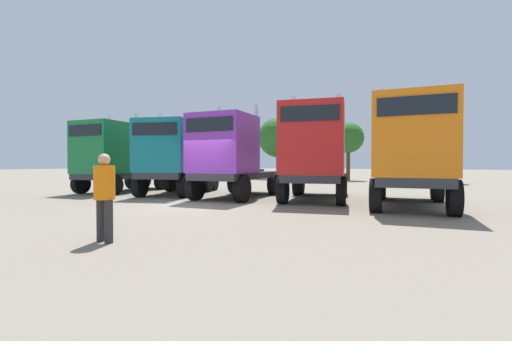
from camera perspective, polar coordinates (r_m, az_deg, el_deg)
ground at (r=13.10m, az=-11.04°, el=-5.72°), size 200.00×200.00×0.00m
semi_truck_green at (r=20.02m, az=-22.72°, el=2.09°), size 3.10×6.36×4.33m
semi_truck_teal at (r=17.37m, az=-13.88°, el=2.27°), size 4.07×6.20×4.22m
semi_truck_purple at (r=15.23m, az=-4.23°, el=2.41°), size 2.95×6.32×4.23m
semi_truck_red at (r=14.21m, az=9.68°, el=2.90°), size 3.69×6.50×4.49m
semi_truck_orange at (r=12.82m, az=24.56°, el=2.92°), size 3.06×6.63×4.36m
visitor_in_hivis at (r=7.40m, az=-23.92°, el=-3.13°), size 0.46×0.45×1.75m
oak_far_left at (r=35.84m, az=3.66°, el=5.49°), size 4.12×4.12×6.38m
oak_far_centre at (r=33.52m, az=15.12°, el=5.26°), size 2.90×2.90×5.50m
oak_far_right at (r=31.65m, az=27.34°, el=5.12°), size 3.91×3.91×5.81m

